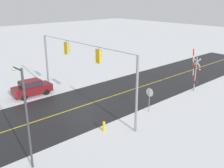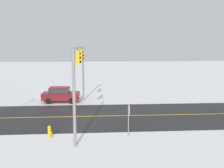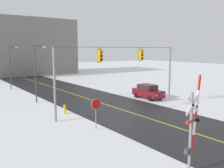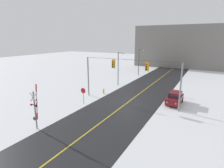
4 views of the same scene
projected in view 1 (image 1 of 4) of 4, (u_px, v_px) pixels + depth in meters
name	position (u px, v px, depth m)	size (l,w,h in m)	color
ground_plane	(84.00, 106.00, 25.80)	(160.00, 160.00, 0.00)	white
road_asphalt	(27.00, 124.00, 21.98)	(9.00, 80.00, 0.01)	black
lane_centre_line	(27.00, 124.00, 21.98)	(0.14, 72.00, 0.01)	gold
signal_span	(83.00, 66.00, 24.51)	(14.20, 0.47, 6.22)	gray
stop_sign	(150.00, 95.00, 23.85)	(0.80, 0.09, 2.35)	gray
railroad_crossing	(195.00, 72.00, 29.13)	(1.07, 0.31, 4.81)	gray
parked_car_maroon	(32.00, 87.00, 28.14)	(1.93, 4.25, 1.74)	maroon
streetlamp_near	(25.00, 110.00, 15.36)	(1.39, 0.28, 6.50)	#38383D
fire_hydrant	(104.00, 126.00, 20.72)	(0.24, 0.31, 0.88)	gold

